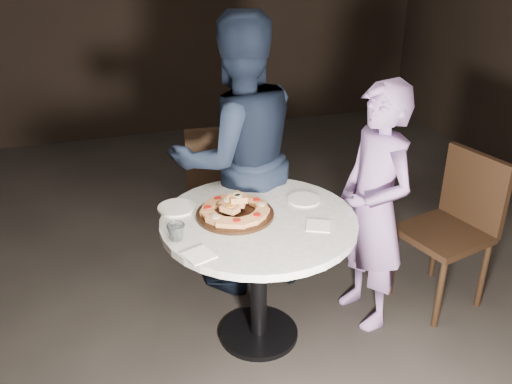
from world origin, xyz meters
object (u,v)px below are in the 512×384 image
diner_navy (238,157)px  diner_teal (374,208)px  serving_board (235,214)px  focaccia_pile (235,208)px  water_glass (176,232)px  table (259,242)px  chair_right (456,220)px  chair_far (218,176)px

diner_navy → diner_teal: diner_navy is taller
serving_board → diner_teal: diner_teal is taller
focaccia_pile → diner_navy: bearing=72.8°
focaccia_pile → water_glass: bearing=-155.7°
serving_board → diner_navy: 0.56m
table → chair_right: chair_right is taller
chair_far → water_glass: bearing=76.5°
focaccia_pile → diner_navy: (0.16, 0.53, 0.05)m
chair_far → diner_navy: bearing=100.9°
chair_right → table: bearing=-103.3°
chair_far → chair_right: size_ratio=0.98×
table → chair_right: (1.25, 0.02, -0.08)m
focaccia_pile → chair_far: size_ratio=0.40×
table → chair_far: bearing=88.0°
table → water_glass: 0.49m
chair_right → diner_teal: bearing=-102.0°
diner_navy → diner_teal: 0.87m
table → focaccia_pile: bearing=148.2°
water_glass → chair_right: bearing=3.6°
serving_board → focaccia_pile: size_ratio=1.12×
diner_navy → diner_teal: (0.62, -0.60, -0.14)m
table → diner_teal: bearing=-0.0°
diner_teal → serving_board: bearing=-102.4°
diner_teal → table: bearing=-97.6°
serving_board → chair_right: (1.36, -0.04, -0.24)m
chair_right → diner_teal: diner_teal is taller
serving_board → diner_teal: size_ratio=0.28×
serving_board → chair_far: bearing=81.7°
chair_far → chair_right: bearing=148.1°
serving_board → diner_teal: (0.78, -0.06, -0.06)m
diner_navy → water_glass: bearing=47.8°
focaccia_pile → water_glass: size_ratio=4.13×
focaccia_pile → chair_far: chair_far is taller
water_glass → diner_teal: diner_teal is taller
chair_right → focaccia_pile: bearing=-106.3°
chair_right → diner_navy: bearing=-129.9°
chair_right → diner_teal: 0.61m
diner_teal → chair_right: bearing=84.8°
diner_teal → diner_navy: bearing=-141.5°
table → chair_far: chair_far is taller
diner_navy → serving_board: bearing=67.0°
diner_navy → chair_right: bearing=148.7°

